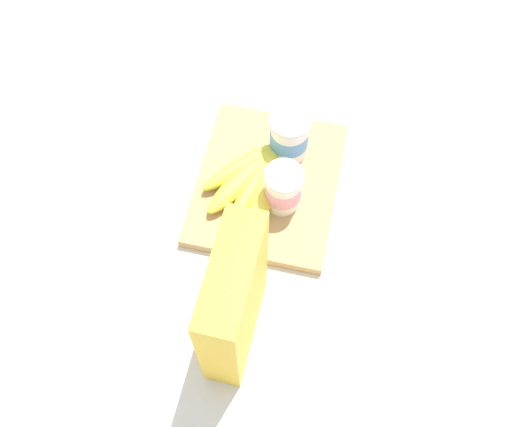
{
  "coord_description": "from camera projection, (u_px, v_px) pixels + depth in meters",
  "views": [
    {
      "loc": [
        0.52,
        0.1,
        0.92
      ],
      "look_at": [
        0.09,
        0.0,
        0.07
      ],
      "focal_mm": 41.7,
      "sensor_mm": 36.0,
      "label": 1
    }
  ],
  "objects": [
    {
      "name": "cutting_board",
      "position": [
        267.0,
        184.0,
        1.05
      ],
      "size": [
        0.29,
        0.24,
        0.02
      ],
      "primitive_type": "cube",
      "color": "tan",
      "rests_on": "ground_plane"
    },
    {
      "name": "banana_bunch",
      "position": [
        252.0,
        180.0,
        1.02
      ],
      "size": [
        0.2,
        0.14,
        0.03
      ],
      "color": "yellow",
      "rests_on": "cutting_board"
    },
    {
      "name": "ground_plane",
      "position": [
        267.0,
        187.0,
        1.06
      ],
      "size": [
        2.4,
        2.4,
        0.0
      ],
      "primitive_type": "plane",
      "color": "silver"
    },
    {
      "name": "yogurt_cup_front",
      "position": [
        289.0,
        136.0,
        1.02
      ],
      "size": [
        0.07,
        0.07,
        0.1
      ],
      "color": "white",
      "rests_on": "cutting_board"
    },
    {
      "name": "yogurt_cup_back",
      "position": [
        283.0,
        189.0,
        0.98
      ],
      "size": [
        0.06,
        0.06,
        0.09
      ],
      "color": "white",
      "rests_on": "cutting_board"
    },
    {
      "name": "cereal_box",
      "position": [
        234.0,
        303.0,
        0.82
      ],
      "size": [
        0.17,
        0.06,
        0.26
      ],
      "primitive_type": "cube",
      "rotation": [
        0.0,
        0.0,
        -0.02
      ],
      "color": "yellow",
      "rests_on": "ground_plane"
    }
  ]
}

